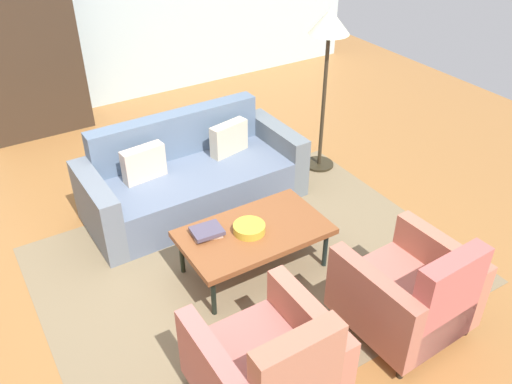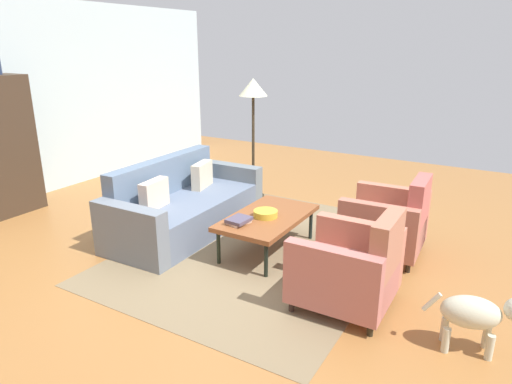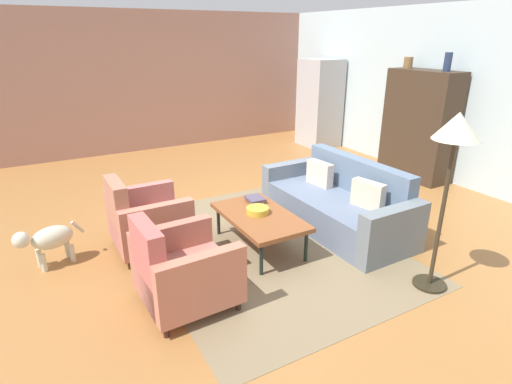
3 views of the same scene
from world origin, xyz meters
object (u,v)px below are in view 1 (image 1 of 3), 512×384
at_px(coffee_table, 254,234).
at_px(floor_lamp, 329,37).
at_px(fruit_bowl, 249,228).
at_px(cabinet, 25,60).
at_px(armchair_left, 270,370).
at_px(armchair_right, 412,296).
at_px(book_stack, 207,232).
at_px(couch, 191,177).

xyz_separation_m(coffee_table, floor_lamp, (1.51, 1.08, 1.07)).
distance_m(coffee_table, fruit_bowl, 0.08).
bearing_deg(cabinet, armchair_left, -86.31).
bearing_deg(floor_lamp, cabinet, 133.68).
bearing_deg(armchair_right, cabinet, 105.20).
relative_size(coffee_table, book_stack, 4.70).
height_order(armchair_left, fruit_bowl, armchair_left).
height_order(armchair_left, cabinet, cabinet).
relative_size(armchair_left, floor_lamp, 0.51).
relative_size(armchair_right, book_stack, 3.45).
xyz_separation_m(coffee_table, book_stack, (-0.35, 0.14, 0.07)).
xyz_separation_m(armchair_left, fruit_bowl, (0.55, 1.17, 0.10)).
height_order(couch, floor_lamp, floor_lamp).
bearing_deg(coffee_table, floor_lamp, 35.56).
relative_size(coffee_table, cabinet, 0.67).
bearing_deg(couch, floor_lamp, 175.17).
relative_size(armchair_left, cabinet, 0.49).
relative_size(book_stack, floor_lamp, 0.15).
bearing_deg(fruit_bowl, book_stack, 155.49).
relative_size(armchair_left, fruit_bowl, 3.38).
bearing_deg(floor_lamp, armchair_left, -133.22).
xyz_separation_m(cabinet, floor_lamp, (2.42, -2.54, 0.54)).
distance_m(armchair_right, fruit_bowl, 1.34).
height_order(coffee_table, armchair_right, armchair_right).
distance_m(couch, fruit_bowl, 1.20).
relative_size(armchair_right, floor_lamp, 0.51).
bearing_deg(book_stack, armchair_right, -53.82).
height_order(armchair_left, armchair_right, same).
xyz_separation_m(couch, armchair_right, (0.60, -2.35, 0.06)).
height_order(couch, fruit_bowl, couch).
bearing_deg(armchair_left, cabinet, 93.27).
xyz_separation_m(armchair_right, book_stack, (-0.96, 1.31, 0.10)).
bearing_deg(book_stack, floor_lamp, 26.77).
relative_size(couch, fruit_bowl, 8.12).
bearing_deg(armchair_left, book_stack, 78.91).
relative_size(fruit_bowl, floor_lamp, 0.15).
distance_m(coffee_table, floor_lamp, 2.14).
bearing_deg(floor_lamp, book_stack, -153.23).
distance_m(coffee_table, book_stack, 0.39).
height_order(armchair_left, book_stack, armchair_left).
distance_m(armchair_right, cabinet, 5.05).
xyz_separation_m(armchair_right, floor_lamp, (0.91, 2.25, 1.10)).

